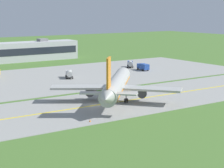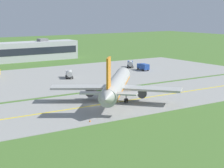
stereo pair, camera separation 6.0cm
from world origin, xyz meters
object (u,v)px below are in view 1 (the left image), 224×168
(service_truck_baggage, at_px, (130,64))
(service_truck_catering, at_px, (69,74))
(service_truck_fuel, at_px, (143,67))
(airplane_lead, at_px, (116,85))

(service_truck_baggage, relative_size, service_truck_catering, 0.96)
(service_truck_catering, bearing_deg, service_truck_fuel, -0.13)
(airplane_lead, bearing_deg, service_truck_catering, 79.24)
(airplane_lead, distance_m, service_truck_fuel, 53.95)
(service_truck_fuel, bearing_deg, service_truck_catering, 179.87)
(service_truck_fuel, xyz_separation_m, service_truck_catering, (-31.46, 0.07, 0.00))
(airplane_lead, bearing_deg, service_truck_baggage, 49.86)
(service_truck_baggage, bearing_deg, service_truck_fuel, -94.66)
(airplane_lead, height_order, service_truck_baggage, airplane_lead)
(service_truck_fuel, bearing_deg, airplane_lead, -135.78)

